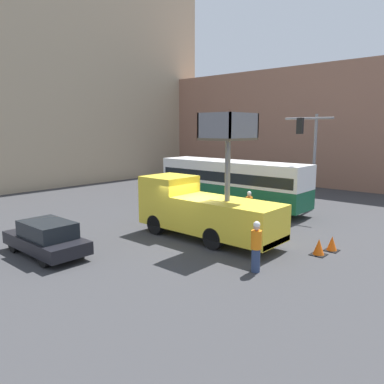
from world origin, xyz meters
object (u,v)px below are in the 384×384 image
(city_bus, at_px, (232,180))
(traffic_light_pole, at_px, (310,147))
(utility_truck, at_px, (203,208))
(road_worker_directing, at_px, (249,207))
(road_worker_near_truck, at_px, (256,246))
(traffic_cone_near_truck, at_px, (319,248))
(traffic_cone_mid_road, at_px, (332,244))
(parked_car_curbside, at_px, (46,238))

(city_bus, bearing_deg, traffic_light_pole, -172.73)
(utility_truck, distance_m, road_worker_directing, 3.98)
(city_bus, relative_size, road_worker_directing, 5.74)
(road_worker_near_truck, distance_m, traffic_cone_near_truck, 3.51)
(city_bus, distance_m, traffic_light_pole, 5.27)
(traffic_light_pole, relative_size, traffic_cone_mid_road, 9.47)
(utility_truck, relative_size, traffic_light_pole, 1.19)
(traffic_light_pole, bearing_deg, road_worker_directing, 164.47)
(traffic_cone_mid_road, bearing_deg, road_worker_near_truck, 164.60)
(city_bus, xyz_separation_m, traffic_cone_near_truck, (-5.30, -8.23, -1.51))
(city_bus, relative_size, road_worker_near_truck, 5.44)
(utility_truck, bearing_deg, road_worker_near_truck, -115.44)
(utility_truck, distance_m, road_worker_near_truck, 4.64)
(traffic_light_pole, relative_size, road_worker_near_truck, 3.20)
(city_bus, distance_m, road_worker_directing, 4.22)
(parked_car_curbside, bearing_deg, road_worker_directing, -18.19)
(traffic_cone_mid_road, height_order, parked_car_curbside, parked_car_curbside)
(city_bus, distance_m, road_worker_near_truck, 11.30)
(road_worker_near_truck, xyz_separation_m, road_worker_directing, (5.92, 4.15, -0.06))
(road_worker_directing, xyz_separation_m, traffic_cone_mid_road, (-1.69, -5.31, -0.60))
(city_bus, bearing_deg, traffic_cone_mid_road, 136.53)
(city_bus, distance_m, parked_car_curbside, 12.81)
(city_bus, xyz_separation_m, traffic_cone_mid_road, (-4.39, -8.42, -1.53))
(parked_car_curbside, bearing_deg, utility_truck, -28.30)
(utility_truck, bearing_deg, parked_car_curbside, 151.70)
(traffic_light_pole, distance_m, parked_car_curbside, 15.69)
(utility_truck, xyz_separation_m, road_worker_near_truck, (-1.98, -4.16, -0.52))
(road_worker_near_truck, xyz_separation_m, traffic_cone_near_truck, (3.31, -0.97, -0.64))
(road_worker_directing, xyz_separation_m, traffic_cone_near_truck, (-2.60, -5.12, -0.58))
(traffic_light_pole, relative_size, parked_car_curbside, 1.43)
(road_worker_near_truck, relative_size, traffic_cone_mid_road, 2.96)
(road_worker_near_truck, bearing_deg, traffic_cone_near_truck, 152.09)
(city_bus, relative_size, traffic_light_pole, 1.70)
(traffic_light_pole, distance_m, road_worker_near_truck, 11.32)
(utility_truck, distance_m, city_bus, 7.33)
(road_worker_near_truck, height_order, traffic_cone_mid_road, road_worker_near_truck)
(traffic_cone_mid_road, bearing_deg, utility_truck, 112.86)
(city_bus, bearing_deg, road_worker_near_truck, 114.18)
(road_worker_near_truck, bearing_deg, road_worker_directing, -156.58)
(traffic_cone_near_truck, distance_m, parked_car_curbside, 11.26)
(utility_truck, bearing_deg, road_worker_directing, -0.13)
(parked_car_curbside, bearing_deg, road_worker_near_truck, -60.94)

